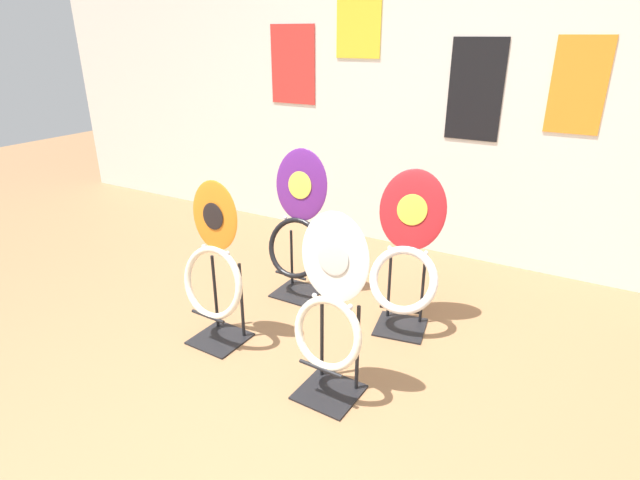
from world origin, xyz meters
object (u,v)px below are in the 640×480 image
(toilet_seat_display_crimson_swirl, at_px, (406,258))
(toilet_seat_display_purple_note, at_px, (298,225))
(toilet_seat_display_orange_sun, at_px, (214,272))
(toilet_seat_display_white_plain, at_px, (330,316))

(toilet_seat_display_crimson_swirl, bearing_deg, toilet_seat_display_purple_note, 176.67)
(toilet_seat_display_purple_note, relative_size, toilet_seat_display_orange_sun, 1.04)
(toilet_seat_display_white_plain, bearing_deg, toilet_seat_display_orange_sun, 173.17)
(toilet_seat_display_crimson_swirl, xyz_separation_m, toilet_seat_display_purple_note, (-0.74, 0.04, 0.04))
(toilet_seat_display_purple_note, bearing_deg, toilet_seat_display_crimson_swirl, -3.33)
(toilet_seat_display_crimson_swirl, relative_size, toilet_seat_display_orange_sun, 0.99)
(toilet_seat_display_white_plain, relative_size, toilet_seat_display_purple_note, 0.95)
(toilet_seat_display_crimson_swirl, xyz_separation_m, toilet_seat_display_white_plain, (-0.08, -0.75, -0.01))
(toilet_seat_display_crimson_swirl, relative_size, toilet_seat_display_white_plain, 1.00)
(toilet_seat_display_white_plain, xyz_separation_m, toilet_seat_display_purple_note, (-0.66, 0.79, 0.05))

